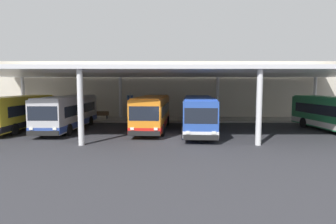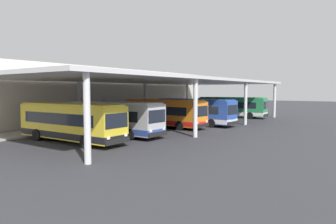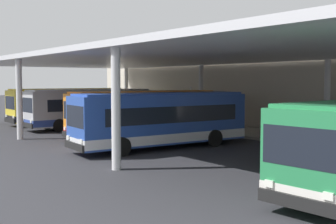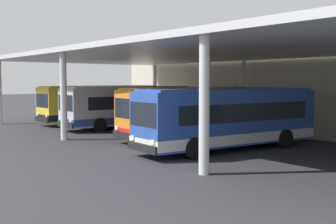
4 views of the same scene
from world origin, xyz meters
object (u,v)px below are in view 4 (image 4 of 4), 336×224
bus_far_bay (229,118)px  bus_nearest_bay (101,103)px  banner_sign (236,102)px  bus_second_bay (129,106)px  bench_waiting (211,115)px  trash_bin (248,118)px  bus_middle_bay (199,112)px

bus_far_bay → bus_nearest_bay: bearing=173.5°
bus_far_bay → banner_sign: 10.94m
bus_second_bay → bus_far_bay: same height
bus_far_bay → bench_waiting: (-10.80, 9.15, -0.99)m
bus_second_bay → bus_far_bay: size_ratio=0.99×
bus_second_bay → bench_waiting: bus_second_bay is taller
bus_nearest_bay → trash_bin: bus_nearest_bay is taller
bus_nearest_bay → bench_waiting: size_ratio=5.87×
trash_bin → bus_nearest_bay: bearing=-143.2°
trash_bin → bus_far_bay: bearing=-53.6°
bus_nearest_bay → banner_sign: (9.66, 6.34, 0.32)m
bus_nearest_bay → bus_second_bay: bearing=-2.2°
bench_waiting → trash_bin: 3.90m
bus_far_bay → banner_sign: (-7.15, 8.27, 0.32)m
bus_nearest_bay → bench_waiting: bearing=50.2°
bus_nearest_bay → bus_far_bay: bearing=-6.5°
bus_second_bay → banner_sign: 8.19m
banner_sign → bus_second_bay: bearing=-127.2°
bus_nearest_bay → bus_middle_bay: bearing=-1.2°
banner_sign → bus_far_bay: bearing=-49.2°
bus_nearest_bay → trash_bin: (9.91, 7.42, -0.98)m
bus_middle_bay → bus_far_bay: size_ratio=1.00×
bus_nearest_bay → bus_middle_bay: same height
bus_nearest_bay → trash_bin: 12.42m
bus_second_bay → bus_middle_bay: size_ratio=0.99×
bus_nearest_bay → bus_second_bay: (4.72, -0.18, 0.00)m
bus_nearest_bay → bus_far_bay: size_ratio=0.99×
bench_waiting → bus_nearest_bay: bearing=-129.8°
bus_middle_bay → banner_sign: size_ratio=3.33×
bus_middle_bay → bus_far_bay: (4.15, -1.66, 0.00)m
bus_far_bay → bus_second_bay: bearing=171.8°
bus_far_bay → trash_bin: (-6.90, 9.35, -0.98)m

